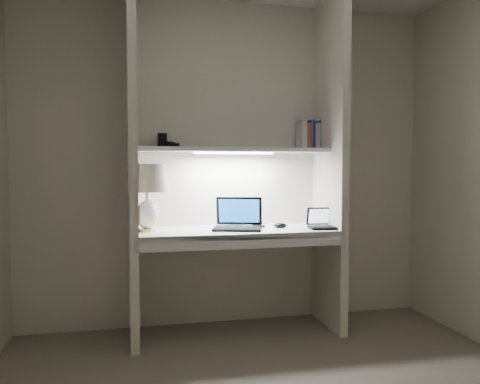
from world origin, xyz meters
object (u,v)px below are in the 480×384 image
object	(u,v)px
laptop_main	(238,222)
book_row	(311,136)
laptop_netbook	(324,223)
table_lamp	(147,186)
speaker	(234,216)

from	to	relation	value
laptop_main	book_row	xyz separation A→B (m)	(0.63, 0.18, 0.65)
laptop_netbook	book_row	size ratio (longest dim) A/B	1.12
laptop_netbook	book_row	world-z (taller)	book_row
table_lamp	laptop_netbook	distance (m)	1.32
laptop_netbook	speaker	bearing A→B (deg)	159.41
table_lamp	speaker	size ratio (longest dim) A/B	3.27
table_lamp	speaker	world-z (taller)	table_lamp
table_lamp	book_row	bearing A→B (deg)	7.79
table_lamp	laptop_netbook	xyz separation A→B (m)	(1.28, -0.11, -0.28)
laptop_netbook	speaker	distance (m)	0.69
laptop_main	table_lamp	bearing A→B (deg)	-163.48
laptop_netbook	laptop_main	bearing A→B (deg)	178.04
laptop_netbook	book_row	xyz separation A→B (m)	(0.00, 0.28, 0.67)
table_lamp	laptop_main	world-z (taller)	table_lamp
laptop_main	speaker	xyz separation A→B (m)	(0.02, 0.22, 0.02)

